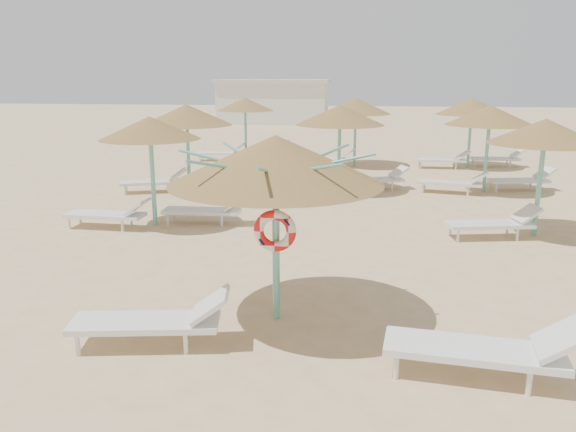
# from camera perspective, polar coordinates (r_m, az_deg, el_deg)

# --- Properties ---
(ground) EXTENTS (120.00, 120.00, 0.00)m
(ground) POSITION_cam_1_polar(r_m,az_deg,el_deg) (8.56, 1.97, -10.71)
(ground) COLOR #D7B883
(ground) RESTS_ON ground
(main_palapa) EXTENTS (3.10, 3.10, 2.78)m
(main_palapa) POSITION_cam_1_polar(r_m,az_deg,el_deg) (8.00, -1.27, 5.65)
(main_palapa) COLOR #68B4A9
(main_palapa) RESTS_ON ground
(lounger_main_a) EXTENTS (2.21, 0.98, 0.78)m
(lounger_main_a) POSITION_cam_1_polar(r_m,az_deg,el_deg) (7.93, -13.29, -10.25)
(lounger_main_a) COLOR white
(lounger_main_a) RESTS_ON ground
(lounger_main_b) EXTENTS (2.34, 0.94, 0.83)m
(lounger_main_b) POSITION_cam_1_polar(r_m,az_deg,el_deg) (7.34, 19.53, -12.58)
(lounger_main_b) COLOR white
(lounger_main_b) RESTS_ON ground
(palapa_field) EXTENTS (13.92, 13.41, 2.72)m
(palapa_field) POSITION_cam_1_polar(r_m,az_deg,el_deg) (18.83, 6.50, 10.13)
(palapa_field) COLOR #68B4A9
(palapa_field) RESTS_ON ground
(service_hut) EXTENTS (8.40, 4.40, 3.25)m
(service_hut) POSITION_cam_1_polar(r_m,az_deg,el_deg) (43.30, -1.48, 11.58)
(service_hut) COLOR silver
(service_hut) RESTS_ON ground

